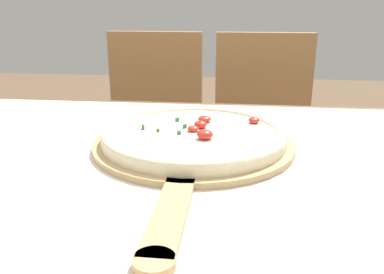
{
  "coord_description": "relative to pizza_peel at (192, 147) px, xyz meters",
  "views": [
    {
      "loc": [
        0.09,
        -0.63,
        1.03
      ],
      "look_at": [
        0.01,
        0.1,
        0.78
      ],
      "focal_mm": 38.0,
      "sensor_mm": 36.0,
      "label": 1
    }
  ],
  "objects": [
    {
      "name": "dining_table",
      "position": [
        -0.01,
        -0.11,
        -0.11
      ],
      "size": [
        1.29,
        1.03,
        0.74
      ],
      "color": "brown",
      "rests_on": "ground_plane"
    },
    {
      "name": "towel_cloth",
      "position": [
        -0.01,
        -0.11,
        -0.01
      ],
      "size": [
        1.21,
        0.95,
        0.0
      ],
      "color": "silver",
      "rests_on": "dining_table"
    },
    {
      "name": "pizza_peel",
      "position": [
        0.0,
        0.0,
        0.0
      ],
      "size": [
        0.4,
        0.62,
        0.01
      ],
      "color": "tan",
      "rests_on": "towel_cloth"
    },
    {
      "name": "pizza",
      "position": [
        0.0,
        0.02,
        0.02
      ],
      "size": [
        0.36,
        0.36,
        0.04
      ],
      "color": "beige",
      "rests_on": "pizza_peel"
    },
    {
      "name": "chair_left",
      "position": [
        -0.25,
        0.79,
        -0.23
      ],
      "size": [
        0.4,
        0.4,
        0.91
      ],
      "rotation": [
        0.0,
        0.0,
        0.0
      ],
      "color": "#A37547",
      "rests_on": "ground_plane"
    },
    {
      "name": "chair_right",
      "position": [
        0.18,
        0.79,
        -0.23
      ],
      "size": [
        0.4,
        0.4,
        0.91
      ],
      "rotation": [
        0.0,
        0.0,
        0.01
      ],
      "color": "#A37547",
      "rests_on": "ground_plane"
    }
  ]
}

